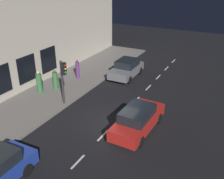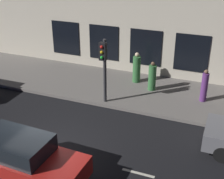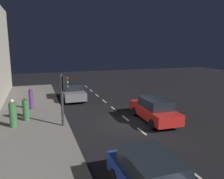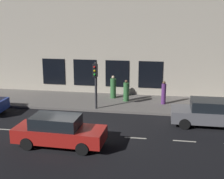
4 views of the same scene
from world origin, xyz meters
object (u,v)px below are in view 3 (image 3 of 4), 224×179
traffic_light (64,91)px  parked_car_1 (154,110)px  parked_car_3 (73,92)px  pedestrian_1 (13,114)px  pedestrian_2 (31,99)px  pedestrian_0 (26,110)px

traffic_light → parked_car_1: size_ratio=0.69×
traffic_light → parked_car_3: 7.42m
traffic_light → parked_car_1: 6.09m
parked_car_3 → pedestrian_1: 7.85m
pedestrian_2 → pedestrian_0: bearing=91.9°
traffic_light → pedestrian_0: 3.24m
traffic_light → pedestrian_1: bearing=-13.4°
parked_car_3 → parked_car_1: bearing=118.9°
pedestrian_0 → pedestrian_1: pedestrian_1 is taller
pedestrian_0 → pedestrian_1: (0.69, 1.09, 0.07)m
parked_car_3 → pedestrian_1: pedestrian_1 is taller
traffic_light → pedestrian_1: (2.98, -0.71, -1.36)m
parked_car_1 → parked_car_3: (4.26, -7.71, -0.00)m
pedestrian_0 → pedestrian_1: size_ratio=0.92×
traffic_light → pedestrian_0: bearing=-38.2°
parked_car_3 → pedestrian_0: pedestrian_0 is taller
parked_car_1 → pedestrian_2: bearing=148.8°
pedestrian_1 → traffic_light: bearing=-65.4°
traffic_light → parked_car_1: (-5.87, 0.63, -1.51)m
pedestrian_0 → parked_car_3: bearing=168.5°
parked_car_1 → pedestrian_2: pedestrian_2 is taller
parked_car_3 → pedestrian_2: bearing=35.3°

